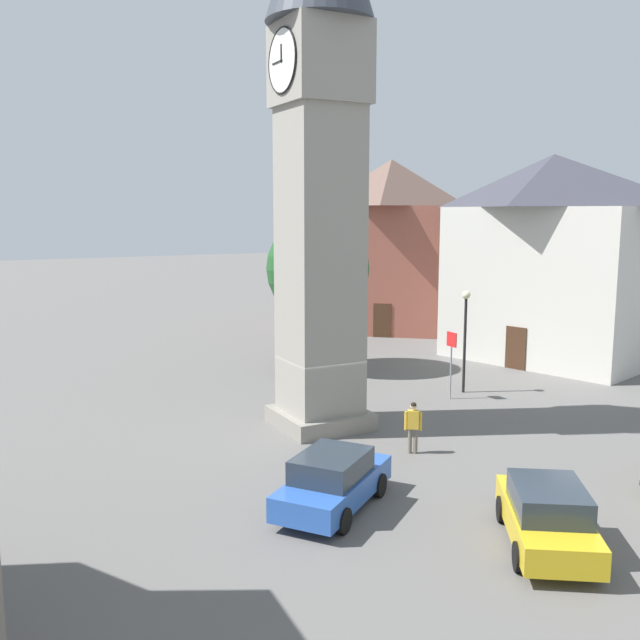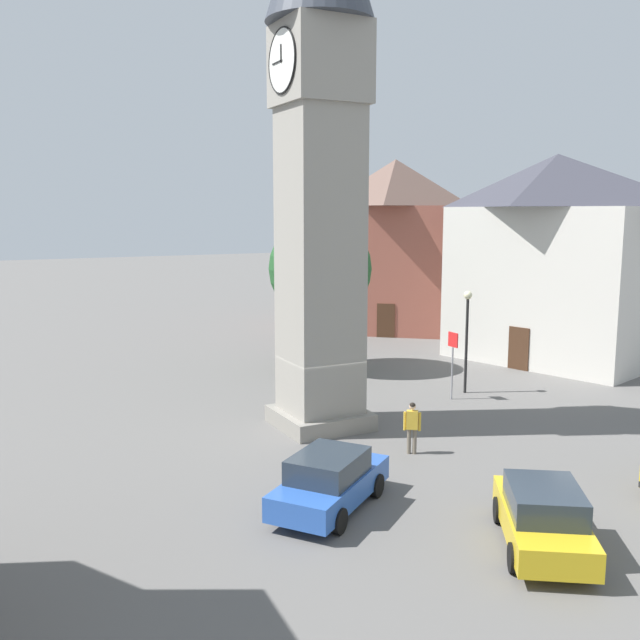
% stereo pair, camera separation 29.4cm
% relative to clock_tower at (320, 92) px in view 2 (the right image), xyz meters
% --- Properties ---
extents(ground_plane, '(200.00, 200.00, 0.00)m').
position_rel_clock_tower_xyz_m(ground_plane, '(-0.00, -0.00, -11.66)').
color(ground_plane, '#605E5B').
extents(clock_tower, '(3.69, 3.69, 19.95)m').
position_rel_clock_tower_xyz_m(clock_tower, '(0.00, 0.00, 0.00)').
color(clock_tower, gray).
rests_on(clock_tower, ground).
extents(car_blue_kerb, '(3.81, 4.32, 1.53)m').
position_rel_clock_tower_xyz_m(car_blue_kerb, '(-6.49, 3.04, -10.90)').
color(car_blue_kerb, '#2D5BB7').
rests_on(car_blue_kerb, ground).
extents(car_silver_kerb, '(4.37, 3.70, 1.53)m').
position_rel_clock_tower_xyz_m(car_silver_kerb, '(-10.62, -0.29, -10.90)').
color(car_silver_kerb, gold).
rests_on(car_silver_kerb, ground).
extents(pedestrian, '(0.39, 0.47, 1.69)m').
position_rel_clock_tower_xyz_m(pedestrian, '(-3.96, -1.27, -10.65)').
color(pedestrian, '#706656').
rests_on(pedestrian, ground).
extents(tree, '(4.97, 4.97, 7.45)m').
position_rel_clock_tower_xyz_m(tree, '(8.10, -4.16, -6.71)').
color(tree, brown).
rests_on(tree, ground).
extents(building_terrace_right, '(10.81, 10.65, 11.03)m').
position_rel_clock_tower_xyz_m(building_terrace_right, '(17.22, -14.36, -6.04)').
color(building_terrace_right, '#995142').
rests_on(building_terrace_right, ground).
extents(building_corner_back, '(11.29, 8.61, 10.52)m').
position_rel_clock_tower_xyz_m(building_corner_back, '(4.52, -15.64, -6.30)').
color(building_corner_back, beige).
rests_on(building_corner_back, ground).
extents(lamp_post, '(0.36, 0.36, 4.39)m').
position_rel_clock_tower_xyz_m(lamp_post, '(1.35, -7.68, -8.67)').
color(lamp_post, black).
rests_on(lamp_post, ground).
extents(road_sign, '(0.60, 0.07, 2.80)m').
position_rel_clock_tower_xyz_m(road_sign, '(0.76, -6.51, -9.76)').
color(road_sign, gray).
rests_on(road_sign, ground).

